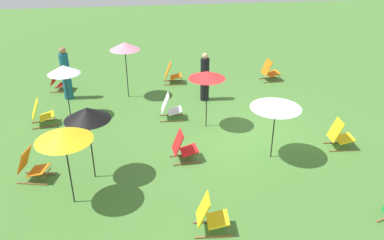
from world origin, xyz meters
name	(u,v)px	position (x,y,z in m)	size (l,w,h in m)	color
ground_plane	(232,133)	(0.00, 0.00, 0.00)	(40.00, 40.00, 0.00)	#477A33
deckchair_2	(170,108)	(1.17, 1.74, 0.37)	(0.49, 0.77, 0.83)	olive
deckchair_3	(183,148)	(-1.29, 1.60, 0.37)	(0.56, 0.81, 0.83)	olive
deckchair_4	(210,216)	(-3.99, 1.37, 0.37)	(0.53, 0.79, 0.83)	olive
deckchair_5	(172,74)	(4.23, 1.40, 0.37)	(0.52, 0.79, 0.83)	olive
deckchair_6	(270,71)	(4.01, -2.41, 0.37)	(0.59, 0.83, 0.83)	olive
deckchair_7	(32,166)	(-1.66, 5.31, 0.37)	(0.64, 0.85, 0.83)	olive
deckchair_8	(41,114)	(1.29, 5.67, 0.37)	(0.64, 0.85, 0.83)	olive
deckchair_9	(340,136)	(-1.22, -2.72, 0.37)	(0.52, 0.79, 0.83)	olive
deckchair_10	(59,81)	(4.04, 5.56, 0.37)	(0.61, 0.83, 0.83)	olive
umbrella_0	(276,104)	(-1.45, -0.72, 1.55)	(1.30, 1.30, 1.67)	black
umbrella_1	(207,75)	(0.51, 0.70, 1.66)	(1.08, 1.08, 1.77)	black
umbrella_2	(125,46)	(3.12, 3.06, 1.85)	(1.03, 1.03, 1.98)	black
umbrella_3	(63,135)	(-2.69, 4.23, 1.71)	(1.19, 1.19, 1.85)	black
umbrella_4	(64,70)	(1.74, 4.90, 1.59)	(0.99, 0.99, 1.73)	black
umbrella_5	(87,114)	(-1.76, 3.84, 1.72)	(1.07, 1.07, 1.88)	black
person_0	(66,75)	(3.27, 5.14, 0.89)	(0.42, 0.42, 1.85)	#195972
person_1	(205,78)	(2.50, 0.42, 0.80)	(0.41, 0.41, 1.69)	black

